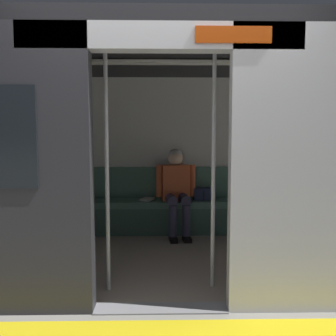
% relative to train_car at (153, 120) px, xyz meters
% --- Properties ---
extents(ground_plane, '(60.00, 60.00, 0.00)m').
position_rel_train_car_xyz_m(ground_plane, '(-0.08, 1.23, -1.55)').
color(ground_plane, gray).
extents(platform_edge_strip, '(8.00, 0.24, 0.01)m').
position_rel_train_car_xyz_m(platform_edge_strip, '(-0.08, 1.53, -1.55)').
color(platform_edge_strip, yellow).
rests_on(platform_edge_strip, ground_plane).
extents(train_car, '(6.40, 2.78, 2.34)m').
position_rel_train_car_xyz_m(train_car, '(0.00, 0.00, 0.00)').
color(train_car, silver).
rests_on(train_car, ground_plane).
extents(bench_seat, '(2.84, 0.44, 0.47)m').
position_rel_train_car_xyz_m(bench_seat, '(-0.08, -1.03, -1.19)').
color(bench_seat, '#4C7566').
rests_on(bench_seat, ground_plane).
extents(person_seated, '(0.55, 0.70, 1.20)m').
position_rel_train_car_xyz_m(person_seated, '(-0.30, -0.98, -0.86)').
color(person_seated, '#CC5933').
rests_on(person_seated, ground_plane).
extents(handbag, '(0.26, 0.15, 0.17)m').
position_rel_train_car_xyz_m(handbag, '(-0.68, -1.08, -1.00)').
color(handbag, '#262D4C').
rests_on(handbag, bench_seat).
extents(book, '(0.23, 0.26, 0.03)m').
position_rel_train_car_xyz_m(book, '(0.11, -1.07, -1.07)').
color(book, silver).
rests_on(book, bench_seat).
extents(grab_pole_door, '(0.04, 0.04, 2.20)m').
position_rel_train_car_xyz_m(grab_pole_door, '(0.39, 0.85, -0.45)').
color(grab_pole_door, silver).
rests_on(grab_pole_door, ground_plane).
extents(grab_pole_far, '(0.04, 0.04, 2.20)m').
position_rel_train_car_xyz_m(grab_pole_far, '(-0.55, 0.80, -0.45)').
color(grab_pole_far, silver).
rests_on(grab_pole_far, ground_plane).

